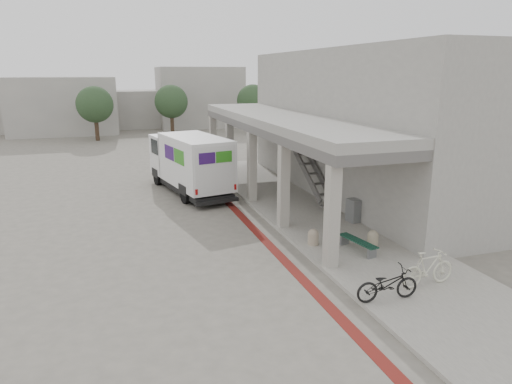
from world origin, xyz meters
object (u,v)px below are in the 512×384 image
object	(u,v)px
bench	(358,243)
utility_cabinet	(354,210)
fedex_truck	(189,162)
bicycle_black	(387,284)
bicycle_cream	(428,268)

from	to	relation	value
bench	utility_cabinet	size ratio (longest dim) A/B	1.84
utility_cabinet	fedex_truck	bearing A→B (deg)	118.46
bench	utility_cabinet	xyz separation A→B (m)	(1.47, 2.84, 0.18)
fedex_truck	bicycle_black	size ratio (longest dim) A/B	4.13
bench	bicycle_cream	xyz separation A→B (m)	(0.53, -2.87, 0.25)
bicycle_black	utility_cabinet	bearing A→B (deg)	-18.83
fedex_truck	bicycle_cream	world-z (taller)	fedex_truck
bicycle_black	bicycle_cream	world-z (taller)	bicycle_cream
bench	bicycle_black	distance (m)	3.41
bicycle_black	bicycle_cream	size ratio (longest dim) A/B	1.00
fedex_truck	bicycle_black	xyz separation A→B (m)	(2.85, -13.22, -1.00)
fedex_truck	bench	bearing A→B (deg)	-80.07
fedex_truck	bench	xyz separation A→B (m)	(3.88, -9.98, -1.17)
utility_cabinet	bicycle_black	bearing A→B (deg)	-120.73
utility_cabinet	bicycle_cream	size ratio (longest dim) A/B	0.53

